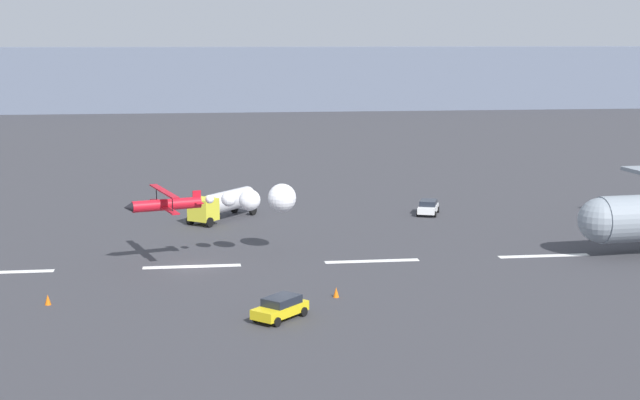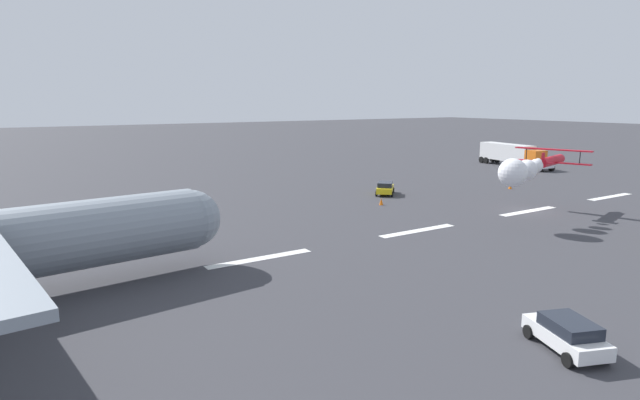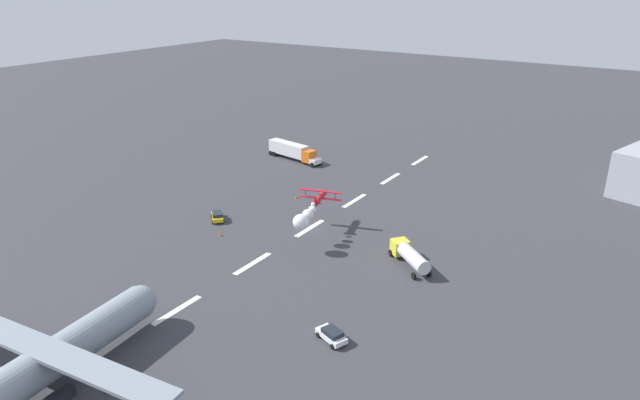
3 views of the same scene
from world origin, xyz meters
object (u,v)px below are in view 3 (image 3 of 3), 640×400
at_px(cargo_transport_plane, 55,356).
at_px(stunt_biplane_red, 308,214).
at_px(fuel_tanker_truck, 410,255).
at_px(traffic_cone_near, 296,197).
at_px(traffic_cone_far, 220,234).
at_px(airport_staff_sedan, 332,335).
at_px(followme_car_yellow, 217,216).
at_px(semi_truck_orange, 293,151).

distance_m(cargo_transport_plane, stunt_biplane_red, 42.06).
bearing_deg(fuel_tanker_truck, traffic_cone_near, -113.57).
relative_size(cargo_transport_plane, traffic_cone_near, 44.78).
bearing_deg(cargo_transport_plane, traffic_cone_far, -163.48).
relative_size(fuel_tanker_truck, traffic_cone_near, 11.22).
xyz_separation_m(fuel_tanker_truck, airport_staff_sedan, (21.77, 0.28, -0.93)).
bearing_deg(traffic_cone_far, stunt_biplane_red, 113.48).
relative_size(cargo_transport_plane, airport_staff_sedan, 7.64).
height_order(stunt_biplane_red, traffic_cone_far, stunt_biplane_red).
height_order(cargo_transport_plane, traffic_cone_far, cargo_transport_plane).
xyz_separation_m(cargo_transport_plane, fuel_tanker_truck, (-43.61, 19.53, -1.66)).
relative_size(cargo_transport_plane, followme_car_yellow, 7.96).
relative_size(stunt_biplane_red, traffic_cone_far, 19.26).
bearing_deg(fuel_tanker_truck, followme_car_yellow, -85.01).
xyz_separation_m(stunt_biplane_red, semi_truck_orange, (-34.27, -27.70, -2.86)).
xyz_separation_m(traffic_cone_near, traffic_cone_far, (20.41, -0.65, 0.00)).
bearing_deg(cargo_transport_plane, fuel_tanker_truck, 155.88).
bearing_deg(fuel_tanker_truck, cargo_transport_plane, -24.12).
bearing_deg(airport_staff_sedan, traffic_cone_near, -139.26).
xyz_separation_m(cargo_transport_plane, semi_truck_orange, (-76.21, -25.00, -1.27)).
xyz_separation_m(semi_truck_orange, fuel_tanker_truck, (32.60, 44.54, -0.39)).
height_order(fuel_tanker_truck, airport_staff_sedan, fuel_tanker_truck).
distance_m(stunt_biplane_red, fuel_tanker_truck, 17.23).
bearing_deg(traffic_cone_near, fuel_tanker_truck, 66.43).
bearing_deg(semi_truck_orange, fuel_tanker_truck, 53.79).
distance_m(cargo_transport_plane, traffic_cone_near, 57.49).
height_order(stunt_biplane_red, airport_staff_sedan, stunt_biplane_red).
bearing_deg(fuel_tanker_truck, semi_truck_orange, -126.21).
height_order(stunt_biplane_red, traffic_cone_near, stunt_biplane_red).
height_order(cargo_transport_plane, airport_staff_sedan, cargo_transport_plane).
relative_size(fuel_tanker_truck, followme_car_yellow, 1.99).
xyz_separation_m(cargo_transport_plane, followme_car_yellow, (-40.55, -15.45, -2.59)).
distance_m(stunt_biplane_red, airport_staff_sedan, 26.73).
bearing_deg(traffic_cone_near, airport_staff_sedan, 40.74).
relative_size(semi_truck_orange, fuel_tanker_truck, 1.77).
relative_size(stunt_biplane_red, semi_truck_orange, 0.97).
bearing_deg(traffic_cone_far, followme_car_yellow, -133.13).
xyz_separation_m(airport_staff_sedan, traffic_cone_near, (-34.68, -29.88, -0.44)).
bearing_deg(airport_staff_sedan, followme_car_yellow, -117.96).
bearing_deg(stunt_biplane_red, fuel_tanker_truck, 95.65).
bearing_deg(followme_car_yellow, stunt_biplane_red, 94.38).
bearing_deg(stunt_biplane_red, traffic_cone_near, -138.80).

